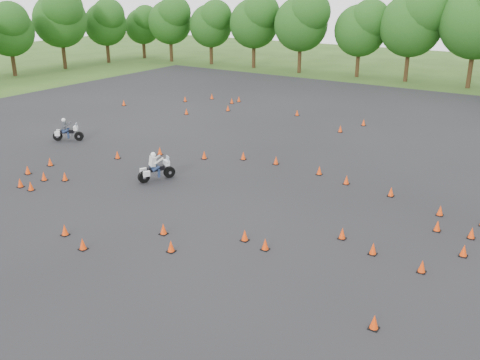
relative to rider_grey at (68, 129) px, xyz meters
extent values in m
plane|color=#2D5119|center=(15.09, -6.86, -0.76)|extent=(140.00, 140.00, 0.00)
plane|color=black|center=(15.09, -0.86, -0.75)|extent=(62.00, 62.00, 0.00)
cone|color=#F23F0A|center=(17.27, -5.86, -0.53)|extent=(0.26, 0.26, 0.45)
cone|color=#F23F0A|center=(9.23, 14.22, -0.53)|extent=(0.26, 0.26, 0.45)
cone|color=#F23F0A|center=(11.64, 2.81, -0.53)|extent=(0.26, 0.26, 0.45)
cone|color=#F23F0A|center=(23.44, -0.81, -0.53)|extent=(0.26, 0.26, 0.45)
cone|color=#F23F0A|center=(2.69, 16.06, -0.53)|extent=(0.26, 0.26, 0.45)
cone|color=#F23F0A|center=(4.68, -7.00, -0.53)|extent=(0.26, 0.26, 0.45)
cone|color=#F23F0A|center=(3.32, -5.55, -0.53)|extent=(0.26, 0.26, 0.45)
cone|color=#F23F0A|center=(14.19, -7.17, -0.53)|extent=(0.26, 0.26, 0.45)
cone|color=#F23F0A|center=(13.64, 3.09, -0.53)|extent=(0.26, 0.26, 0.45)
cone|color=#F23F0A|center=(12.47, -9.87, -0.53)|extent=(0.26, 0.26, 0.45)
cone|color=#F23F0A|center=(3.19, -3.99, -0.53)|extent=(0.26, 0.26, 0.45)
cone|color=#F23F0A|center=(15.42, -8.17, -0.53)|extent=(0.26, 0.26, 0.45)
cone|color=#F23F0A|center=(16.42, 2.85, -0.53)|extent=(0.26, 0.26, 0.45)
cone|color=#F23F0A|center=(-4.53, 9.60, -0.53)|extent=(0.26, 0.26, 0.45)
cone|color=#F23F0A|center=(20.61, 1.91, -0.53)|extent=(0.26, 0.26, 0.45)
cone|color=#F23F0A|center=(24.81, -2.49, -0.53)|extent=(0.26, 0.26, 0.45)
cone|color=#F23F0A|center=(4.87, -5.72, -0.53)|extent=(0.26, 0.26, 0.45)
cone|color=#F23F0A|center=(9.65, 1.71, -0.53)|extent=(0.26, 0.26, 0.45)
cone|color=#F23F0A|center=(5.51, -7.00, -0.53)|extent=(0.26, 0.26, 0.45)
cone|color=#F23F0A|center=(21.92, -4.19, -0.53)|extent=(0.26, 0.26, 0.45)
cone|color=#F23F0A|center=(23.83, -4.54, -0.53)|extent=(0.26, 0.26, 0.45)
cone|color=#F23F0A|center=(20.44, -3.60, -0.53)|extent=(0.26, 0.26, 0.45)
cone|color=#F23F0A|center=(5.40, -1.01, -0.53)|extent=(0.26, 0.26, 0.45)
cone|color=#F23F0A|center=(14.62, 14.10, -0.53)|extent=(0.26, 0.26, 0.45)
cone|color=#F23F0A|center=(10.91, -9.42, -0.53)|extent=(0.26, 0.26, 0.45)
cone|color=#F23F0A|center=(0.06, 15.74, -0.53)|extent=(0.26, 0.26, 0.45)
cone|color=#F23F0A|center=(18.34, -6.08, -0.53)|extent=(0.26, 0.26, 0.45)
cone|color=#F23F0A|center=(1.83, 9.93, -0.53)|extent=(0.26, 0.26, 0.45)
cone|color=#F23F0A|center=(6.99, 0.88, -0.53)|extent=(0.26, 0.26, 0.45)
cone|color=#F23F0A|center=(5.80, -5.15, -0.53)|extent=(0.26, 0.26, 0.45)
cone|color=#F23F0A|center=(2.56, 15.15, -0.53)|extent=(0.26, 0.26, 0.45)
cone|color=#F23F0A|center=(23.14, 0.87, -0.53)|extent=(0.26, 0.26, 0.45)
cone|color=#F23F0A|center=(-1.24, 13.61, -0.53)|extent=(0.26, 0.26, 0.45)
cone|color=#F23F0A|center=(23.56, -8.63, -0.53)|extent=(0.26, 0.26, 0.45)
cone|color=#F23F0A|center=(13.94, 11.52, -0.53)|extent=(0.26, 0.26, 0.45)
cone|color=#F23F0A|center=(24.76, -0.75, -0.53)|extent=(0.26, 0.26, 0.45)
cone|color=#F23F0A|center=(3.86, 12.67, -0.53)|extent=(0.26, 0.26, 0.45)
cone|color=#F23F0A|center=(18.19, 2.29, -0.53)|extent=(0.26, 0.26, 0.45)
camera|label=1|loc=(27.48, -21.92, 8.85)|focal=40.00mm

